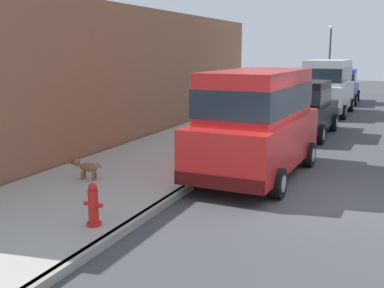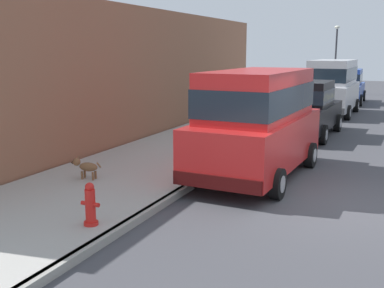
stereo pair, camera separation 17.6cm
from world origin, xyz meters
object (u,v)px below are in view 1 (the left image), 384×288
Objects in this scene: car_blue_sedan at (340,86)px; street_lamp at (330,51)px; car_silver_van at (328,84)px; dog_brown at (86,167)px; fire_hydrant at (93,206)px; car_red_van at (257,119)px; car_black_sedan at (302,108)px.

street_lamp is at bearing 103.92° from car_blue_sedan.
car_silver_van is 1.12× the size of street_lamp.
car_silver_van is 5.34m from car_blue_sedan.
dog_brown is (-3.28, -14.37, -0.97)m from car_silver_van.
fire_hydrant is at bearing -51.98° from dog_brown.
fire_hydrant is (-1.47, -16.68, -0.92)m from car_silver_van.
car_black_sedan is (-0.03, 6.02, -0.41)m from car_red_van.
car_silver_van is (0.04, 6.07, 0.41)m from car_black_sedan.
car_silver_van reaches higher than dog_brown.
car_black_sedan is at bearing 90.32° from car_red_van.
car_blue_sedan is (0.02, 5.32, -0.41)m from car_silver_van.
car_silver_van is at bearing 77.13° from dog_brown.
dog_brown is at bearing 128.02° from fire_hydrant.
dog_brown is (-3.24, -8.29, -0.55)m from car_black_sedan.
car_black_sedan is 6.17× the size of dog_brown.
street_lamp is (-1.39, 5.60, 1.92)m from car_blue_sedan.
car_blue_sedan is at bearing 86.13° from fire_hydrant.
fire_hydrant is (1.81, -2.32, 0.05)m from dog_brown.
car_red_van is 1.12× the size of street_lamp.
street_lamp is (0.10, 27.61, 2.43)m from fire_hydrant.
car_black_sedan is 8.92m from dog_brown.
fire_hydrant is at bearing -95.04° from car_silver_van.
car_red_van is 12.10m from car_silver_van.
car_red_van is 23.11m from street_lamp.
car_black_sedan is 1.05× the size of street_lamp.
car_black_sedan is 11.40m from car_blue_sedan.
street_lamp is at bearing 85.68° from dog_brown.
car_black_sedan is 6.42× the size of fire_hydrant.
fire_hydrant reaches higher than dog_brown.
fire_hydrant is at bearing -93.87° from car_blue_sedan.
fire_hydrant is 0.16× the size of street_lamp.
street_lamp is at bearing 89.79° from fire_hydrant.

